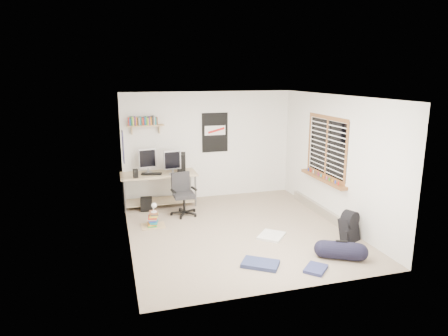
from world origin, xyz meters
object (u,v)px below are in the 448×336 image
object	(u,v)px
duffel_bag	(341,251)
book_stack	(153,219)
desk	(159,190)
backpack	(349,229)
office_chair	(184,192)

from	to	relation	value
duffel_bag	book_stack	xyz separation A→B (m)	(-2.72, 2.25, 0.01)
desk	backpack	bearing A→B (deg)	-60.72
desk	backpack	distance (m)	4.16
desk	duffel_bag	xyz separation A→B (m)	(2.44, -3.50, -0.22)
duffel_bag	book_stack	world-z (taller)	duffel_bag
duffel_bag	desk	bearing A→B (deg)	154.69
office_chair	backpack	bearing A→B (deg)	-49.45
office_chair	backpack	xyz separation A→B (m)	(2.57, -2.11, -0.29)
backpack	duffel_bag	world-z (taller)	duffel_bag
desk	duffel_bag	distance (m)	4.28
office_chair	desk	bearing A→B (deg)	108.23
book_stack	backpack	bearing A→B (deg)	-26.53
office_chair	book_stack	distance (m)	0.91
office_chair	book_stack	xyz separation A→B (m)	(-0.70, -0.48, -0.34)
backpack	book_stack	world-z (taller)	backpack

